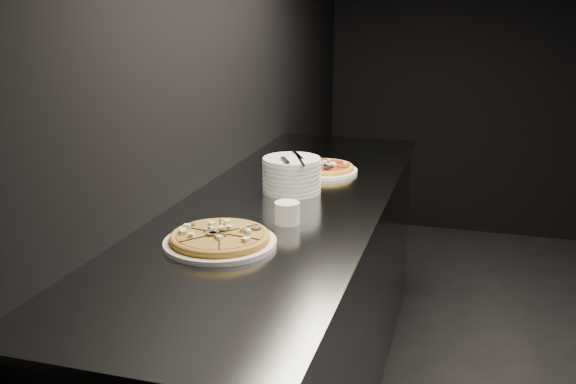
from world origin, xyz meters
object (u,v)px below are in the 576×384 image
(counter, at_px, (285,311))
(plate_stack, at_px, (292,175))
(pizza_tomato, at_px, (324,168))
(cutlery, at_px, (293,158))
(pizza_mushroom, at_px, (220,239))
(ramekin, at_px, (287,212))

(counter, xyz_separation_m, plate_stack, (-0.01, 0.12, 0.53))
(pizza_tomato, xyz_separation_m, cutlery, (-0.04, -0.34, 0.12))
(pizza_mushroom, bearing_deg, counter, 83.65)
(ramekin, bearing_deg, pizza_tomato, 93.02)
(counter, distance_m, cutlery, 0.60)
(counter, bearing_deg, plate_stack, 93.88)
(counter, height_order, pizza_tomato, pizza_tomato)
(counter, height_order, cutlery, cutlery)
(plate_stack, bearing_deg, pizza_tomato, 80.58)
(counter, xyz_separation_m, pizza_mushroom, (-0.06, -0.50, 0.48))
(pizza_tomato, relative_size, ramekin, 3.87)
(ramekin, bearing_deg, counter, 108.04)
(counter, distance_m, pizza_mushroom, 0.70)
(counter, relative_size, plate_stack, 10.94)
(plate_stack, height_order, ramekin, plate_stack)
(pizza_tomato, height_order, ramekin, ramekin)
(plate_stack, bearing_deg, ramekin, -76.32)
(pizza_tomato, bearing_deg, pizza_mushroom, -96.14)
(ramekin, bearing_deg, cutlery, 102.94)
(counter, bearing_deg, cutlery, 89.47)
(counter, height_order, plate_stack, plate_stack)
(cutlery, bearing_deg, ramekin, -106.72)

